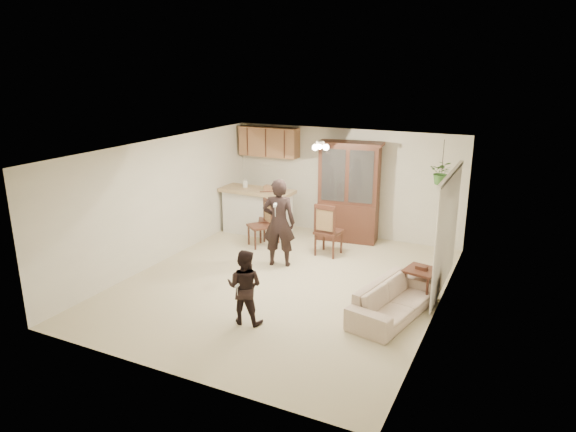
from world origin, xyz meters
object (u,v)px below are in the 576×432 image
at_px(adult, 279,222).
at_px(china_hutch, 349,193).
at_px(chair_hutch_left, 260,233).
at_px(side_table, 420,284).
at_px(chair_hutch_right, 328,240).
at_px(child, 244,282).
at_px(sofa, 394,295).
at_px(chair_bar, 270,227).

height_order(adult, china_hutch, china_hutch).
bearing_deg(chair_hutch_left, side_table, 20.49).
relative_size(adult, chair_hutch_left, 1.73).
distance_m(adult, chair_hutch_right, 1.33).
height_order(child, side_table, child).
xyz_separation_m(side_table, chair_hutch_right, (-2.23, 1.37, 0.03)).
relative_size(sofa, china_hutch, 0.83).
relative_size(side_table, chair_hutch_right, 0.55).
bearing_deg(side_table, adult, 172.52).
distance_m(chair_bar, chair_hutch_right, 1.57).
xyz_separation_m(chair_bar, chair_hutch_right, (1.55, -0.26, 0.01)).
relative_size(china_hutch, side_table, 3.63).
bearing_deg(adult, child, 86.91).
xyz_separation_m(chair_bar, chair_hutch_left, (-0.02, -0.43, -0.02)).
relative_size(adult, chair_hutch_right, 1.58).
xyz_separation_m(adult, chair_hutch_right, (0.68, 0.99, -0.58)).
xyz_separation_m(china_hutch, side_table, (2.18, -2.46, -0.83)).
height_order(side_table, chair_hutch_left, chair_hutch_left).
bearing_deg(adult, chair_bar, -72.47).
distance_m(sofa, adult, 2.93).
relative_size(sofa, chair_hutch_right, 1.65).
relative_size(child, china_hutch, 0.60).
bearing_deg(china_hutch, chair_hutch_right, -99.18).
height_order(child, chair_hutch_right, child).
distance_m(chair_hutch_left, chair_hutch_right, 1.58).
xyz_separation_m(child, chair_bar, (-1.48, 3.63, -0.36)).
height_order(china_hutch, chair_hutch_left, china_hutch).
distance_m(adult, chair_bar, 1.63).
bearing_deg(china_hutch, chair_bar, -159.43).
bearing_deg(child, adult, -83.78).
relative_size(sofa, chair_bar, 1.69).
distance_m(child, china_hutch, 4.48).
relative_size(adult, china_hutch, 0.80).
relative_size(sofa, adult, 1.04).
height_order(chair_bar, chair_hutch_right, chair_hutch_right).
bearing_deg(chair_bar, chair_hutch_right, -36.08).
bearing_deg(china_hutch, sofa, -66.05).
bearing_deg(sofa, side_table, -6.08).
height_order(sofa, side_table, sofa).
relative_size(china_hutch, chair_hutch_left, 2.17).
bearing_deg(sofa, china_hutch, 43.07).
relative_size(chair_bar, chair_hutch_right, 0.97).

